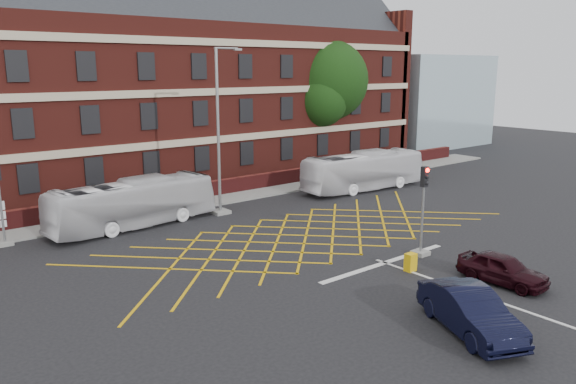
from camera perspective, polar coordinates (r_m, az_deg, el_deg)
ground at (r=28.47m, az=4.50°, el=-5.35°), size 120.00×120.00×0.00m
victorian_building at (r=45.68m, az=-14.86°, el=11.02°), size 51.00×12.17×20.40m
boundary_wall at (r=38.44m, az=-8.98°, el=0.11°), size 56.00×0.50×1.10m
far_pavement at (r=37.71m, az=-8.18°, el=-0.87°), size 60.00×3.00×0.12m
glass_block at (r=66.66m, az=13.42°, el=9.01°), size 14.00×10.00×10.00m
box_junction_hatching at (r=29.88m, az=1.84°, el=-4.43°), size 8.22×8.22×0.02m
stop_line at (r=26.20m, az=9.83°, el=-7.09°), size 8.00×0.30×0.02m
centre_line at (r=22.81m, az=22.44°, el=-10.94°), size 0.15×14.00×0.02m
bus_left at (r=32.32m, az=-15.46°, el=-1.13°), size 9.77×3.07×2.68m
bus_right at (r=41.02m, az=7.70°, el=2.13°), size 10.12×3.10×2.78m
car_navy at (r=20.16m, az=18.01°, el=-11.43°), size 3.33×4.81×1.50m
car_maroon at (r=24.92m, az=20.96°, el=-7.29°), size 1.57×3.73×1.26m
deciduous_tree at (r=50.41m, az=4.02°, el=10.67°), size 7.45×7.12×11.17m
traffic_light_near at (r=27.10m, az=13.48°, el=-2.70°), size 0.70×0.70×4.27m
traffic_light_far at (r=31.23m, az=-27.10°, el=-1.75°), size 0.70×0.70×4.27m
street_lamp at (r=33.87m, az=-6.95°, el=3.54°), size 2.25×1.00×9.87m
utility_cabinet at (r=25.30m, az=12.34°, el=-6.98°), size 0.47×0.37×0.80m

